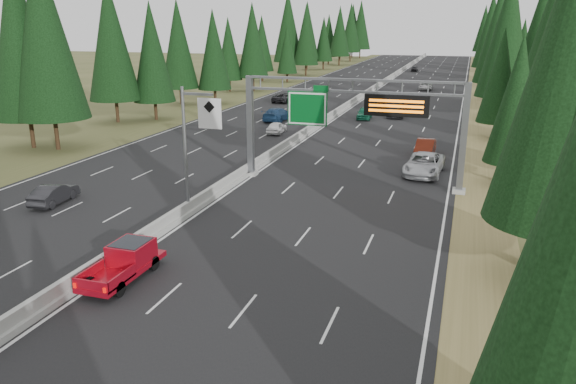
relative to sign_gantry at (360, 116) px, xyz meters
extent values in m
cube|color=black|center=(-8.92, 45.12, -5.23)|extent=(32.00, 260.00, 0.08)
cube|color=olive|center=(8.88, 45.12, -5.24)|extent=(3.60, 260.00, 0.06)
cube|color=#444C23|center=(-26.72, 45.12, -5.24)|extent=(3.60, 260.00, 0.06)
cube|color=gray|center=(-8.92, 45.12, -5.04)|extent=(0.70, 260.00, 0.30)
cube|color=gray|center=(-8.92, 45.12, -4.64)|extent=(0.30, 260.00, 0.60)
cube|color=slate|center=(-8.57, 0.12, -1.29)|extent=(0.45, 0.45, 7.80)
cube|color=gray|center=(-8.57, 0.12, -5.04)|extent=(0.90, 0.90, 0.30)
cube|color=slate|center=(7.28, 0.12, -1.29)|extent=(0.45, 0.45, 7.80)
cube|color=gray|center=(7.28, 0.12, -5.04)|extent=(0.90, 0.90, 0.30)
cube|color=slate|center=(-0.64, 0.12, 2.53)|extent=(15.85, 0.35, 0.16)
cube|color=slate|center=(-0.64, 0.12, 1.69)|extent=(15.85, 0.35, 0.16)
cube|color=#054C19|center=(-3.92, -0.13, 0.36)|extent=(3.00, 0.10, 2.50)
cube|color=silver|center=(-3.92, -0.19, 0.36)|extent=(2.85, 0.02, 2.35)
cube|color=#054C19|center=(-2.92, -0.13, 1.86)|extent=(1.10, 0.10, 0.45)
cube|color=black|center=(2.58, -0.18, 0.86)|extent=(4.50, 0.40, 1.50)
cube|color=orange|center=(2.58, -0.40, 1.21)|extent=(3.80, 0.02, 0.18)
cube|color=orange|center=(2.58, -0.40, 0.86)|extent=(3.80, 0.02, 0.18)
cube|color=orange|center=(2.58, -0.40, 0.51)|extent=(3.80, 0.02, 0.18)
cylinder|color=slate|center=(-8.92, -9.88, -1.19)|extent=(0.20, 0.20, 8.00)
cube|color=gray|center=(-8.92, -9.88, -5.09)|extent=(0.50, 0.50, 0.20)
cube|color=slate|center=(-7.92, -9.88, 2.41)|extent=(2.00, 0.15, 0.15)
cube|color=silver|center=(-7.12, -10.00, 1.31)|extent=(1.50, 0.06, 1.80)
cylinder|color=black|center=(11.72, -13.00, -3.78)|extent=(0.40, 0.40, 2.98)
cylinder|color=black|center=(10.71, 3.67, -4.38)|extent=(0.40, 0.40, 1.78)
cone|color=black|center=(10.71, 3.67, 1.18)|extent=(4.00, 4.00, 9.34)
cylinder|color=black|center=(15.51, 5.32, -4.18)|extent=(0.40, 0.40, 2.17)
cylinder|color=black|center=(10.27, 21.56, -4.36)|extent=(0.40, 0.40, 1.81)
cone|color=black|center=(10.27, 21.56, 1.31)|extent=(4.08, 4.08, 9.52)
cylinder|color=black|center=(14.50, 18.71, -3.79)|extent=(0.40, 0.40, 2.96)
cone|color=black|center=(14.50, 18.71, 5.47)|extent=(6.66, 6.66, 15.55)
cylinder|color=black|center=(11.20, 34.92, -3.83)|extent=(0.40, 0.40, 2.88)
cone|color=black|center=(11.20, 34.92, 5.18)|extent=(6.49, 6.49, 15.14)
cylinder|color=black|center=(15.34, 38.76, -3.82)|extent=(0.40, 0.40, 2.89)
cone|color=black|center=(15.34, 38.76, 5.22)|extent=(6.51, 6.51, 15.19)
cylinder|color=black|center=(10.78, 53.26, -3.87)|extent=(0.40, 0.40, 2.80)
cone|color=black|center=(10.78, 53.26, 4.89)|extent=(6.31, 6.31, 14.71)
cylinder|color=black|center=(15.38, 52.79, -4.35)|extent=(0.40, 0.40, 1.83)
cone|color=black|center=(15.38, 52.79, 1.38)|extent=(4.13, 4.13, 9.63)
cylinder|color=black|center=(10.48, 69.26, -4.39)|extent=(0.40, 0.40, 1.76)
cone|color=black|center=(10.48, 69.26, 1.12)|extent=(3.96, 3.96, 9.25)
cylinder|color=black|center=(15.60, 68.80, -4.28)|extent=(0.40, 0.40, 1.99)
cone|color=black|center=(15.60, 68.80, 1.94)|extent=(4.47, 4.47, 10.43)
cylinder|color=black|center=(10.48, 85.05, -3.86)|extent=(0.40, 0.40, 2.81)
cone|color=black|center=(10.48, 85.05, 4.94)|extent=(6.33, 6.33, 14.78)
cylinder|color=black|center=(14.57, 85.74, -4.09)|extent=(0.40, 0.40, 2.35)
cone|color=black|center=(14.57, 85.74, 3.25)|extent=(5.29, 5.29, 12.34)
cylinder|color=black|center=(11.91, 103.35, -4.12)|extent=(0.40, 0.40, 2.30)
cone|color=black|center=(11.91, 103.35, 3.07)|extent=(5.17, 5.17, 12.07)
cylinder|color=black|center=(15.83, 104.68, -3.77)|extent=(0.40, 0.40, 3.00)
cone|color=black|center=(15.83, 104.68, 5.60)|extent=(6.75, 6.75, 15.74)
cylinder|color=black|center=(10.72, 121.01, -4.07)|extent=(0.40, 0.40, 2.40)
cone|color=black|center=(10.72, 121.01, 3.43)|extent=(5.40, 5.40, 12.60)
cylinder|color=black|center=(15.39, 119.03, -3.94)|extent=(0.40, 0.40, 2.65)
cone|color=black|center=(15.39, 119.03, 4.34)|extent=(5.97, 5.97, 13.92)
cylinder|color=black|center=(10.44, 138.54, -4.35)|extent=(0.40, 0.40, 1.83)
cone|color=black|center=(10.44, 138.54, 1.37)|extent=(4.12, 4.12, 9.62)
cylinder|color=black|center=(14.81, 136.05, -4.22)|extent=(0.40, 0.40, 2.10)
cone|color=black|center=(14.81, 136.05, 2.33)|extent=(4.72, 4.72, 11.00)
cylinder|color=black|center=(10.24, 155.40, -3.90)|extent=(0.40, 0.40, 2.73)
cone|color=black|center=(10.24, 155.40, 4.64)|extent=(6.15, 6.15, 14.35)
cylinder|color=black|center=(14.10, 153.38, -4.13)|extent=(0.40, 0.40, 2.29)
cone|color=black|center=(14.10, 153.38, 3.02)|extent=(5.14, 5.14, 12.00)
cylinder|color=black|center=(-29.88, 3.64, -3.76)|extent=(0.40, 0.40, 3.02)
cone|color=black|center=(-29.88, 3.64, 5.69)|extent=(6.80, 6.80, 15.87)
cylinder|color=black|center=(-32.70, 3.58, -3.82)|extent=(0.40, 0.40, 2.89)
cone|color=black|center=(-32.70, 3.58, 5.21)|extent=(6.50, 6.50, 15.18)
cylinder|color=black|center=(-29.81, 21.74, -4.12)|extent=(0.40, 0.40, 2.29)
cone|color=black|center=(-29.81, 21.74, 3.03)|extent=(5.15, 5.15, 12.01)
cylinder|color=black|center=(-33.32, 18.68, -3.91)|extent=(0.40, 0.40, 2.72)
cone|color=black|center=(-33.32, 18.68, 4.60)|extent=(6.12, 6.12, 14.29)
cylinder|color=black|center=(-28.71, 36.96, -4.17)|extent=(0.40, 0.40, 2.19)
cone|color=black|center=(-28.71, 36.96, 2.67)|extent=(4.93, 4.93, 11.49)
cylinder|color=black|center=(-33.35, 35.01, -4.06)|extent=(0.40, 0.40, 2.41)
cone|color=black|center=(-33.35, 35.01, 3.47)|extent=(5.42, 5.42, 12.66)
cylinder|color=black|center=(-29.19, 53.99, -4.06)|extent=(0.40, 0.40, 2.42)
cone|color=black|center=(-29.19, 53.99, 3.52)|extent=(5.45, 5.45, 12.72)
cylinder|color=black|center=(-32.99, 52.24, -4.26)|extent=(0.40, 0.40, 2.03)
cone|color=black|center=(-32.99, 52.24, 2.08)|extent=(4.56, 4.56, 10.64)
cylinder|color=black|center=(-28.10, 70.20, -4.36)|extent=(0.40, 0.40, 1.82)
cone|color=black|center=(-28.10, 70.20, 1.34)|extent=(4.10, 4.10, 9.57)
cylinder|color=black|center=(-33.67, 70.74, -4.21)|extent=(0.40, 0.40, 2.11)
cone|color=black|center=(-33.67, 70.74, 2.39)|extent=(4.75, 4.75, 11.09)
cylinder|color=black|center=(-28.38, 84.91, -4.02)|extent=(0.40, 0.40, 2.51)
cone|color=black|center=(-28.38, 84.91, 3.82)|extent=(5.64, 5.64, 13.16)
cylinder|color=black|center=(-33.10, 86.46, -3.77)|extent=(0.40, 0.40, 3.00)
cone|color=black|center=(-33.10, 86.46, 5.61)|extent=(6.75, 6.75, 15.75)
cylinder|color=black|center=(-29.17, 104.09, -4.22)|extent=(0.40, 0.40, 2.11)
cone|color=black|center=(-29.17, 104.09, 2.37)|extent=(4.74, 4.74, 11.06)
cylinder|color=black|center=(-32.87, 101.55, -3.92)|extent=(0.40, 0.40, 2.70)
cone|color=black|center=(-32.87, 101.55, 4.51)|extent=(6.07, 6.07, 14.16)
cylinder|color=black|center=(-28.30, 118.70, -3.97)|extent=(0.40, 0.40, 2.59)
cone|color=black|center=(-28.30, 118.70, 4.11)|extent=(5.82, 5.82, 13.59)
cylinder|color=black|center=(-32.13, 121.59, -4.15)|extent=(0.40, 0.40, 2.24)
cone|color=black|center=(-32.13, 121.59, 2.85)|extent=(5.04, 5.04, 11.76)
cylinder|color=black|center=(-28.91, 136.79, -3.87)|extent=(0.40, 0.40, 2.79)
cone|color=black|center=(-28.91, 136.79, 4.86)|extent=(6.29, 6.29, 14.67)
cylinder|color=black|center=(-32.41, 138.00, -4.34)|extent=(0.40, 0.40, 1.86)
cone|color=black|center=(-32.41, 138.00, 1.48)|extent=(4.19, 4.19, 9.78)
cylinder|color=black|center=(-28.94, 153.14, -3.77)|extent=(0.40, 0.40, 3.01)
cone|color=black|center=(-28.94, 153.14, 5.63)|extent=(6.76, 6.76, 15.78)
cylinder|color=black|center=(-32.09, 155.33, -3.85)|extent=(0.40, 0.40, 2.83)
cone|color=black|center=(-32.09, 155.33, 5.01)|extent=(6.38, 6.38, 14.88)
imported|color=#B0B1B5|center=(4.46, 4.63, -4.36)|extent=(3.14, 6.11, 1.65)
cylinder|color=black|center=(-8.17, -20.87, -4.83)|extent=(0.27, 0.71, 0.71)
cylinder|color=black|center=(-6.66, -20.87, -4.83)|extent=(0.27, 0.71, 0.71)
cylinder|color=black|center=(-8.17, -17.94, -4.83)|extent=(0.27, 0.71, 0.71)
cylinder|color=black|center=(-6.66, -17.94, -4.83)|extent=(0.27, 0.71, 0.71)
cube|color=maroon|center=(-7.42, -19.36, -4.70)|extent=(1.78, 4.98, 0.27)
cube|color=maroon|center=(-7.42, -18.56, -4.08)|extent=(1.69, 1.96, 0.98)
cube|color=black|center=(-7.42, -18.56, -3.81)|extent=(1.51, 1.69, 0.49)
cube|color=maroon|center=(-8.26, -20.69, -4.39)|extent=(0.09, 2.13, 0.53)
cube|color=maroon|center=(-6.57, -20.69, -4.39)|extent=(0.09, 2.13, 0.53)
cube|color=maroon|center=(-7.42, -21.76, -4.39)|extent=(1.78, 0.09, 0.53)
imported|color=#166042|center=(-4.92, 29.82, -4.46)|extent=(2.05, 4.38, 1.45)
imported|color=#5D1A0D|center=(4.01, 11.22, -4.45)|extent=(1.70, 4.55, 1.49)
imported|color=black|center=(-1.43, 32.71, -4.44)|extent=(2.59, 5.34, 1.50)
imported|color=#B5B5B5|center=(-0.15, 64.46, -4.51)|extent=(2.46, 4.99, 1.36)
imported|color=black|center=(-5.97, 104.23, -4.55)|extent=(1.51, 3.75, 1.28)
imported|color=black|center=(-18.52, -10.62, -4.52)|extent=(1.82, 4.16, 1.33)
imported|color=navy|center=(-14.83, 25.05, -4.37)|extent=(2.61, 5.75, 1.63)
imported|color=white|center=(-12.33, 17.36, -4.54)|extent=(1.71, 3.88, 1.30)
imported|color=black|center=(-19.34, 41.32, -4.48)|extent=(2.65, 5.24, 1.42)
camera|label=1|loc=(7.33, -40.00, 6.48)|focal=35.00mm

